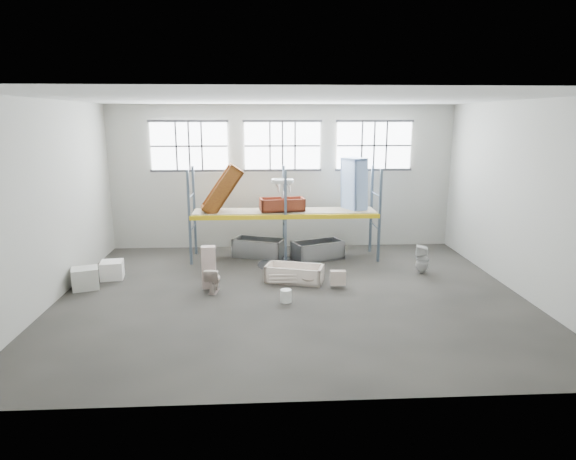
{
  "coord_description": "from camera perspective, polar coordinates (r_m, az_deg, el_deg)",
  "views": [
    {
      "loc": [
        -0.76,
        -12.17,
        4.55
      ],
      "look_at": [
        0.0,
        1.5,
        1.4
      ],
      "focal_mm": 30.52,
      "sensor_mm": 36.0,
      "label": 1
    }
  ],
  "objects": [
    {
      "name": "rack_upright_ma",
      "position": [
        15.39,
        -0.29,
        1.53
      ],
      "size": [
        0.08,
        0.08,
        3.0
      ],
      "primitive_type": "cube",
      "color": "slate",
      "rests_on": "floor"
    },
    {
      "name": "wall_left",
      "position": [
        13.43,
        -26.38,
        2.82
      ],
      "size": [
        0.1,
        10.0,
        5.0
      ],
      "primitive_type": "cube",
      "color": "#A8A79B",
      "rests_on": "ground"
    },
    {
      "name": "rack_beam_back",
      "position": [
        16.57,
        -0.5,
        2.35
      ],
      "size": [
        6.0,
        0.1,
        0.14
      ],
      "primitive_type": "cube",
      "color": "yellow",
      "rests_on": "floor"
    },
    {
      "name": "steel_tub_left",
      "position": [
        16.41,
        -3.4,
        -2.06
      ],
      "size": [
        1.83,
        1.3,
        0.61
      ],
      "primitive_type": null,
      "rotation": [
        0.0,
        0.0,
        -0.36
      ],
      "color": "#AFB3B7",
      "rests_on": "floor"
    },
    {
      "name": "cistern_tall",
      "position": [
        13.47,
        -9.2,
        -4.32
      ],
      "size": [
        0.39,
        0.26,
        1.17
      ],
      "primitive_type": "cube",
      "rotation": [
        0.0,
        0.0,
        0.04
      ],
      "color": "beige",
      "rests_on": "floor"
    },
    {
      "name": "carton_near",
      "position": [
        14.44,
        -22.54,
        -5.22
      ],
      "size": [
        0.83,
        0.77,
        0.58
      ],
      "primitive_type": "cube",
      "rotation": [
        0.0,
        0.0,
        0.33
      ],
      "color": "beige",
      "rests_on": "floor"
    },
    {
      "name": "shelf_deck",
      "position": [
        15.96,
        -0.4,
        2.24
      ],
      "size": [
        5.9,
        1.1,
        0.03
      ],
      "primitive_type": "cube",
      "color": "gray",
      "rests_on": "floor"
    },
    {
      "name": "sink_in_tub",
      "position": [
        13.66,
        2.48,
        -5.8
      ],
      "size": [
        0.53,
        0.53,
        0.16
      ],
      "primitive_type": "imported",
      "rotation": [
        0.0,
        0.0,
        -0.11
      ],
      "color": "beige",
      "rests_on": "bathtub_beige"
    },
    {
      "name": "cistern_spare",
      "position": [
        13.5,
        5.83,
        -5.55
      ],
      "size": [
        0.43,
        0.22,
        0.4
      ],
      "primitive_type": "cube",
      "rotation": [
        0.0,
        0.0,
        -0.05
      ],
      "color": "beige",
      "rests_on": "bathtub_beige"
    },
    {
      "name": "toilet_beige",
      "position": [
        13.25,
        -8.7,
        -5.74
      ],
      "size": [
        0.46,
        0.7,
        0.67
      ],
      "primitive_type": "imported",
      "rotation": [
        0.0,
        0.0,
        3.01
      ],
      "color": "beige",
      "rests_on": "floor"
    },
    {
      "name": "wet_patch",
      "position": [
        15.56,
        -0.25,
        -4.03
      ],
      "size": [
        1.8,
        1.8,
        0.0
      ],
      "primitive_type": "cylinder",
      "color": "black",
      "rests_on": "floor"
    },
    {
      "name": "rust_tub_tilted",
      "position": [
        15.86,
        -7.68,
        4.67
      ],
      "size": [
        1.47,
        0.97,
        1.68
      ],
      "primitive_type": null,
      "rotation": [
        0.0,
        -0.96,
        0.12
      ],
      "color": "brown",
      "rests_on": "shelf_deck"
    },
    {
      "name": "ceiling",
      "position": [
        12.2,
        0.4,
        15.31
      ],
      "size": [
        12.0,
        10.0,
        0.1
      ],
      "primitive_type": "cube",
      "color": "silver",
      "rests_on": "ground"
    },
    {
      "name": "wall_back",
      "position": [
        17.36,
        -0.65,
        6.17
      ],
      "size": [
        12.0,
        0.1,
        5.0
      ],
      "primitive_type": "cube",
      "color": "#B0AFA3",
      "rests_on": "ground"
    },
    {
      "name": "floor",
      "position": [
        13.03,
        0.37,
        -7.71
      ],
      "size": [
        12.0,
        10.0,
        0.1
      ],
      "primitive_type": "cube",
      "color": "#48443E",
      "rests_on": "ground"
    },
    {
      "name": "window_left",
      "position": [
        17.31,
        -11.44,
        9.56
      ],
      "size": [
        2.6,
        0.04,
        1.6
      ],
      "primitive_type": "cube",
      "color": "white",
      "rests_on": "wall_back"
    },
    {
      "name": "carton_far",
      "position": [
        15.07,
        -19.81,
        -4.39
      ],
      "size": [
        0.7,
        0.7,
        0.51
      ],
      "primitive_type": "cube",
      "rotation": [
        0.0,
        0.0,
        0.16
      ],
      "color": "white",
      "rests_on": "floor"
    },
    {
      "name": "window_right",
      "position": [
        17.58,
        9.98,
        9.67
      ],
      "size": [
        2.6,
        0.04,
        1.6
      ],
      "primitive_type": "cube",
      "color": "white",
      "rests_on": "wall_back"
    },
    {
      "name": "rack_upright_la",
      "position": [
        15.53,
        -11.41,
        1.38
      ],
      "size": [
        0.08,
        0.08,
        3.0
      ],
      "primitive_type": "cube",
      "color": "slate",
      "rests_on": "floor"
    },
    {
      "name": "rack_beam_front",
      "position": [
        15.39,
        -0.29,
        1.53
      ],
      "size": [
        6.0,
        0.1,
        0.14
      ],
      "primitive_type": "cube",
      "color": "yellow",
      "rests_on": "floor"
    },
    {
      "name": "wall_right",
      "position": [
        14.09,
        25.8,
        3.3
      ],
      "size": [
        0.1,
        10.0,
        5.0
      ],
      "primitive_type": "cube",
      "color": "#A7A69B",
      "rests_on": "ground"
    },
    {
      "name": "rack_upright_mb",
      "position": [
        16.57,
        -0.5,
        2.35
      ],
      "size": [
        0.08,
        0.08,
        3.0
      ],
      "primitive_type": "cube",
      "color": "slate",
      "rests_on": "floor"
    },
    {
      "name": "wall_front",
      "position": [
        7.44,
        2.8,
        -3.02
      ],
      "size": [
        12.0,
        0.1,
        5.0
      ],
      "primitive_type": "cube",
      "color": "#AFAEA2",
      "rests_on": "ground"
    },
    {
      "name": "steel_tub_right",
      "position": [
        16.12,
        3.48,
        -2.36
      ],
      "size": [
        1.8,
        1.32,
        0.6
      ],
      "primitive_type": null,
      "rotation": [
        0.0,
        0.0,
        0.39
      ],
      "color": "#B6B9BE",
      "rests_on": "floor"
    },
    {
      "name": "rack_upright_ra",
      "position": [
        15.83,
        10.63,
        1.62
      ],
      "size": [
        0.08,
        0.08,
        3.0
      ],
      "primitive_type": "cube",
      "color": "slate",
      "rests_on": "floor"
    },
    {
      "name": "rack_upright_lb",
      "position": [
        16.7,
        -10.84,
        2.2
      ],
      "size": [
        0.08,
        0.08,
        3.0
      ],
      "primitive_type": "cube",
      "color": "slate",
      "rests_on": "floor"
    },
    {
      "name": "bathtub_beige",
      "position": [
        13.94,
        0.75,
        -5.07
      ],
      "size": [
        1.75,
        1.18,
        0.47
      ],
      "primitive_type": null,
      "rotation": [
        0.0,
        0.0,
        -0.29
      ],
      "color": "white",
      "rests_on": "floor"
    },
    {
      "name": "sink_on_shelf",
      "position": [
        15.54,
        -0.64,
        3.87
      ],
      "size": [
        0.82,
        0.72,
        0.62
      ],
      "primitive_type": "imported",
      "rotation": [
        0.0,
        0.0,
        -0.3
      ],
      "color": "silver",
      "rests_on": "rust_tub_flat"
    },
    {
      "name": "bucket",
      "position": [
        12.45,
        -0.24,
        -7.68
      ],
      "size": [
        0.31,
        0.31,
        0.33
      ],
      "primitive_type": "cylinder",
      "rotation": [
        0.0,
        0.0,
        -0.13
      ],
      "color": "white",
      "rests_on": "floor"
    },
    {
      "name": "window_mid",
      "position": [
        17.15,
        -0.65,
        9.78
      ],
      "size": [
        2.6,
        0.04,
        1.6
      ],
      "primitive_type": "cube",
      "color": "white",
      "rests_on": "wall_back"
    },
    {
      "name": "blue_tub_upright",
      "position": [
        16.26,
        7.7,
        5.23
      ],
      "size": [
        0.85,
        0.98,
        1.78
      ],
      "primitive_type": null,
      "rotation": [
        0.0,
        1.54,
        0.42
      ],
      "color": "#8BAADF",
      "rests_on": "shelf_deck"
    },
    {
      "name": "rust_tub_flat",
      "position": [
        15.82,
        -0.69,
        3.02
      ],
      "size": [
        1.49,
        0.83,
        0.4
      ],
      "primitive_type": null,
      "rotation": [
        0.0,
        0.0,
        0.12
      ],
      "color": "brown",
      "rests_on": "shelf_deck"
    },
    {
      "name": "toilet_white",
      "position": [
        15.16,
        15.4,
        -3.29
      ],
      "size": [
        0.48,
        0.47,
        0.86
      ],
      "primitive_type": "imported",
      "rotation": [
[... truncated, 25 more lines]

